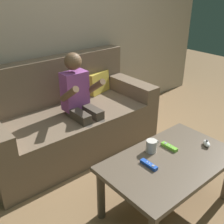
{
  "coord_description": "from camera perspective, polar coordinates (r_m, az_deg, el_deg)",
  "views": [
    {
      "loc": [
        -1.42,
        -0.78,
        1.62
      ],
      "look_at": [
        -0.1,
        0.79,
        0.61
      ],
      "focal_mm": 43.45,
      "sensor_mm": 36.0,
      "label": 1
    }
  ],
  "objects": [
    {
      "name": "ground_plane",
      "position": [
        2.28,
        15.87,
        -20.13
      ],
      "size": [
        9.1,
        9.1,
        0.0
      ],
      "primitive_type": "plane",
      "color": "olive"
    },
    {
      "name": "wall_back",
      "position": [
        2.95,
        -11.61,
        18.58
      ],
      "size": [
        4.55,
        0.05,
        2.5
      ],
      "primitive_type": "cube",
      "color": "#B2A38E",
      "rests_on": "ground"
    },
    {
      "name": "couch",
      "position": [
        2.82,
        -9.18,
        -1.67
      ],
      "size": [
        1.75,
        0.8,
        0.91
      ],
      "color": "#75604C",
      "rests_on": "ground"
    },
    {
      "name": "person_seated_on_couch",
      "position": [
        2.58,
        -6.6,
        2.39
      ],
      "size": [
        0.35,
        0.43,
        1.02
      ],
      "color": "#4C4238",
      "rests_on": "ground"
    },
    {
      "name": "coffee_table",
      "position": [
        2.05,
        12.02,
        -11.28
      ],
      "size": [
        0.99,
        0.6,
        0.45
      ],
      "color": "brown",
      "rests_on": "ground"
    },
    {
      "name": "game_remote_lime_near_edge",
      "position": [
        2.13,
        11.96,
        -7.16
      ],
      "size": [
        0.04,
        0.14,
        0.03
      ],
      "color": "#72C638",
      "rests_on": "coffee_table"
    },
    {
      "name": "nunchuk_white",
      "position": [
        2.23,
        19.27,
        -6.27
      ],
      "size": [
        0.09,
        0.1,
        0.05
      ],
      "color": "white",
      "rests_on": "coffee_table"
    },
    {
      "name": "game_remote_blue_far_corner",
      "position": [
        1.92,
        7.78,
        -10.93
      ],
      "size": [
        0.04,
        0.14,
        0.03
      ],
      "color": "blue",
      "rests_on": "coffee_table"
    },
    {
      "name": "coffee_mug",
      "position": [
        2.05,
        8.34,
        -7.08
      ],
      "size": [
        0.12,
        0.08,
        0.09
      ],
      "color": "silver",
      "rests_on": "coffee_table"
    }
  ]
}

